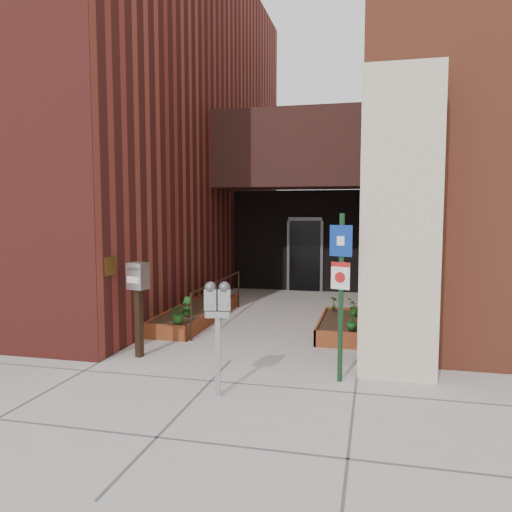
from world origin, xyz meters
The scene contains 15 objects.
ground centered at (0.00, 0.00, 0.00)m, with size 80.00×80.00×0.00m, color #9E9991.
architecture centered at (-0.18, 6.89, 4.98)m, with size 20.00×14.60×10.00m.
planter_left centered at (-1.55, 2.70, 0.13)m, with size 0.90×3.60×0.30m.
planter_right centered at (1.60, 2.20, 0.13)m, with size 0.80×2.20×0.30m.
handrail centered at (-1.05, 2.65, 0.75)m, with size 0.04×3.34×0.90m.
parking_meter centered at (0.27, -1.51, 1.16)m, with size 0.35×0.19×1.50m.
sign_post centered at (1.77, -0.59, 1.45)m, with size 0.31×0.13×2.37m.
payment_dropbox centered at (-1.52, -0.15, 1.13)m, with size 0.36×0.30×1.56m.
shrub_left_a centered at (-1.34, 1.10, 0.50)m, with size 0.36×0.36×0.40m, color #255A19.
shrub_left_b centered at (-1.45, 1.81, 0.48)m, with size 0.20×0.20×0.37m, color #1A5C1D.
shrub_left_c centered at (-1.25, 3.05, 0.47)m, with size 0.19×0.19×0.34m, color #1C601B.
shrub_left_d centered at (-1.85, 4.17, 0.47)m, with size 0.18×0.18×0.34m, color #1D5117.
shrub_right_a centered at (1.85, 1.30, 0.46)m, with size 0.18×0.18×0.32m, color #164E19.
shrub_right_b centered at (1.40, 2.98, 0.45)m, with size 0.16×0.16×0.30m, color #225016.
shrub_right_c centered at (1.84, 2.65, 0.46)m, with size 0.29×0.29×0.32m, color #225117.
Camera 1 is at (2.21, -7.51, 2.41)m, focal length 35.00 mm.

